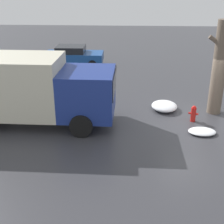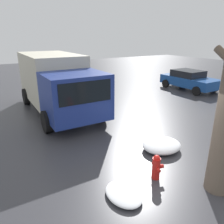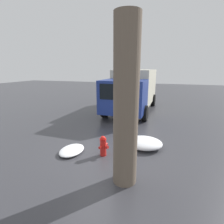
{
  "view_description": "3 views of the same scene",
  "coord_description": "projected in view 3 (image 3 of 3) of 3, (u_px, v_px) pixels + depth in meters",
  "views": [
    {
      "loc": [
        2.8,
        12.38,
        5.63
      ],
      "look_at": [
        3.43,
        0.96,
        0.76
      ],
      "focal_mm": 50.0,
      "sensor_mm": 36.0,
      "label": 1
    },
    {
      "loc": [
        -3.71,
        3.63,
        3.69
      ],
      "look_at": [
        3.0,
        -0.42,
        0.95
      ],
      "focal_mm": 35.0,
      "sensor_mm": 36.0,
      "label": 2
    },
    {
      "loc": [
        -5.14,
        -2.03,
        2.95
      ],
      "look_at": [
        3.28,
        0.77,
        0.7
      ],
      "focal_mm": 28.0,
      "sensor_mm": 36.0,
      "label": 3
    }
  ],
  "objects": [
    {
      "name": "fire_hydrant",
      "position": [
        103.0,
        146.0,
        5.98
      ],
      "size": [
        0.42,
        0.33,
        0.71
      ],
      "rotation": [
        0.0,
        0.0,
        4.41
      ],
      "color": "red",
      "rests_on": "ground_plane"
    },
    {
      "name": "delivery_truck",
      "position": [
        133.0,
        89.0,
        12.19
      ],
      "size": [
        6.8,
        2.78,
        2.82
      ],
      "rotation": [
        0.0,
        0.0,
        1.56
      ],
      "color": "navy",
      "rests_on": "ground_plane"
    },
    {
      "name": "snow_pile_curbside",
      "position": [
        72.0,
        150.0,
        6.26
      ],
      "size": [
        1.08,
        0.8,
        0.16
      ],
      "color": "white",
      "rests_on": "ground_plane"
    },
    {
      "name": "snow_pile_by_hydrant",
      "position": [
        144.0,
        143.0,
        6.66
      ],
      "size": [
        1.19,
        1.37,
        0.35
      ],
      "color": "white",
      "rests_on": "ground_plane"
    },
    {
      "name": "tree_trunk",
      "position": [
        126.0,
        105.0,
        4.2
      ],
      "size": [
        0.94,
        0.62,
        4.13
      ],
      "color": "#6B5B4C",
      "rests_on": "ground_plane"
    },
    {
      "name": "ground_plane",
      "position": [
        103.0,
        155.0,
        6.07
      ],
      "size": [
        60.0,
        60.0,
        0.0
      ],
      "primitive_type": "plane",
      "color": "#38383D"
    }
  ]
}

